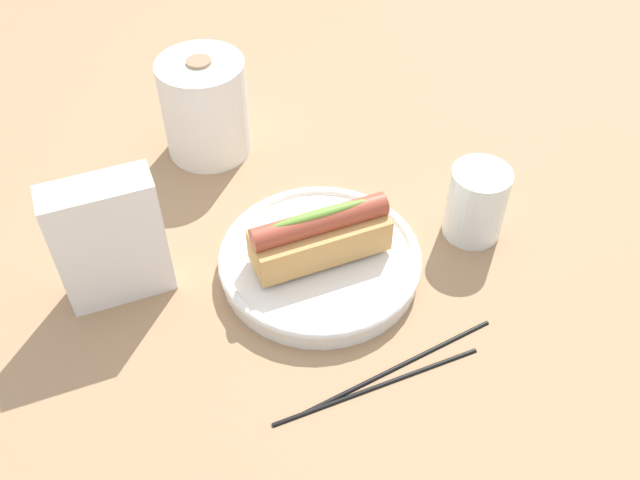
{
  "coord_description": "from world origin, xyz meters",
  "views": [
    {
      "loc": [
        -0.21,
        -0.46,
        0.6
      ],
      "look_at": [
        0.01,
        0.02,
        0.05
      ],
      "focal_mm": 39.68,
      "sensor_mm": 36.0,
      "label": 1
    }
  ],
  "objects": [
    {
      "name": "chopstick_far",
      "position": [
        0.0,
        -0.15,
        0.0
      ],
      "size": [
        0.22,
        0.01,
        0.01
      ],
      "primitive_type": "cylinder",
      "rotation": [
        0.0,
        1.57,
        -0.03
      ],
      "color": "black",
      "rests_on": "ground_plane"
    },
    {
      "name": "paper_towel_roll",
      "position": [
        -0.03,
        0.28,
        0.07
      ],
      "size": [
        0.11,
        0.11,
        0.13
      ],
      "color": "white",
      "rests_on": "ground_plane"
    },
    {
      "name": "chopstick_near",
      "position": [
        0.03,
        -0.13,
        0.0
      ],
      "size": [
        0.22,
        0.02,
        0.01
      ],
      "primitive_type": "cylinder",
      "rotation": [
        0.0,
        1.57,
        0.09
      ],
      "color": "black",
      "rests_on": "ground_plane"
    },
    {
      "name": "hotdog_front",
      "position": [
        0.01,
        0.02,
        0.06
      ],
      "size": [
        0.15,
        0.06,
        0.06
      ],
      "color": "tan",
      "rests_on": "serving_bowl"
    },
    {
      "name": "ground_plane",
      "position": [
        0.0,
        0.0,
        0.0
      ],
      "size": [
        2.4,
        2.4,
        0.0
      ],
      "primitive_type": "plane",
      "color": "#9E7A56"
    },
    {
      "name": "water_glass",
      "position": [
        0.2,
        -0.0,
        0.04
      ],
      "size": [
        0.07,
        0.07,
        0.09
      ],
      "color": "white",
      "rests_on": "ground_plane"
    },
    {
      "name": "serving_bowl",
      "position": [
        0.01,
        0.02,
        0.02
      ],
      "size": [
        0.23,
        0.23,
        0.03
      ],
      "color": "white",
      "rests_on": "ground_plane"
    },
    {
      "name": "napkin_box",
      "position": [
        -0.2,
        0.08,
        0.07
      ],
      "size": [
        0.11,
        0.05,
        0.15
      ],
      "primitive_type": "cube",
      "rotation": [
        0.0,
        0.0,
        -0.05
      ],
      "color": "white",
      "rests_on": "ground_plane"
    }
  ]
}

